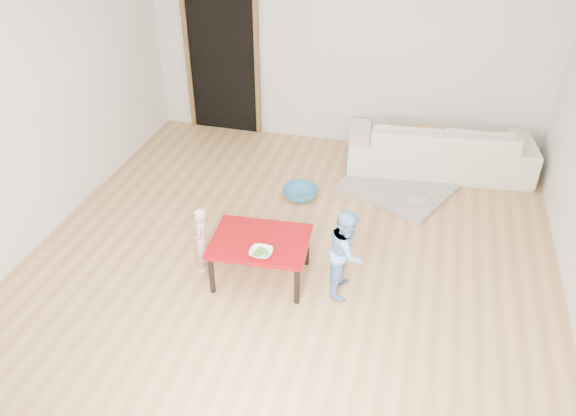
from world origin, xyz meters
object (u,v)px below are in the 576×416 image
at_px(red_table, 261,259).
at_px(bowl, 261,253).
at_px(basin, 300,193).
at_px(child_blue, 347,252).
at_px(child_pink, 201,240).
at_px(sofa, 440,146).

relative_size(red_table, bowl, 4.38).
bearing_deg(bowl, basin, 91.96).
bearing_deg(red_table, basin, 89.29).
bearing_deg(child_blue, child_pink, 92.67).
xyz_separation_m(child_blue, basin, (-0.75, 1.37, -0.36)).
relative_size(red_table, child_blue, 1.03).
height_order(child_pink, basin, child_pink).
xyz_separation_m(sofa, bowl, (-1.40, -2.69, 0.14)).
bearing_deg(basin, child_blue, -61.25).
bearing_deg(bowl, sofa, 62.52).
bearing_deg(bowl, child_blue, 19.42).
height_order(sofa, basin, sofa).
bearing_deg(sofa, red_table, 52.29).
xyz_separation_m(bowl, child_blue, (0.70, 0.25, -0.04)).
distance_m(sofa, bowl, 3.04).
relative_size(sofa, bowl, 10.96).
bearing_deg(sofa, basin, 29.28).
bearing_deg(sofa, child_blue, 66.90).
relative_size(child_pink, basin, 1.68).
bearing_deg(red_table, child_pink, -178.59).
height_order(bowl, basin, bowl).
xyz_separation_m(red_table, bowl, (0.07, -0.20, 0.24)).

